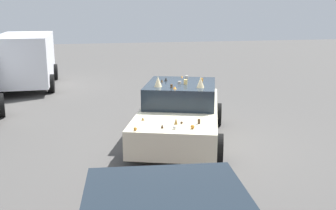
{
  "coord_description": "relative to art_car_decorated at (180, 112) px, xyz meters",
  "views": [
    {
      "loc": [
        -9.04,
        2.29,
        3.15
      ],
      "look_at": [
        0.0,
        0.3,
        0.9
      ],
      "focal_mm": 41.8,
      "sensor_mm": 36.0,
      "label": 1
    }
  ],
  "objects": [
    {
      "name": "ground_plane",
      "position": [
        -0.06,
        0.02,
        -0.69
      ],
      "size": [
        60.0,
        60.0,
        0.0
      ],
      "primitive_type": "plane",
      "color": "#514F4C"
    },
    {
      "name": "art_car_decorated",
      "position": [
        0.0,
        0.0,
        0.0
      ],
      "size": [
        4.87,
        3.21,
        1.63
      ],
      "rotation": [
        0.0,
        0.0,
        2.81
      ],
      "color": "beige",
      "rests_on": "ground"
    },
    {
      "name": "parked_van_behind_right",
      "position": [
        8.09,
        4.61,
        0.53
      ],
      "size": [
        5.08,
        2.37,
        2.18
      ],
      "rotation": [
        0.0,
        0.0,
        3.15
      ],
      "color": "silver",
      "rests_on": "ground"
    }
  ]
}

